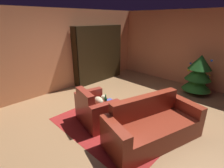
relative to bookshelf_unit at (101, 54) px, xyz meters
name	(u,v)px	position (x,y,z in m)	size (l,w,h in m)	color
ground_plane	(122,116)	(2.40, -1.47, -1.01)	(7.92, 7.92, 0.00)	#926B46
wall_back	(186,48)	(2.40, 1.86, 0.27)	(5.35, 0.06, 2.58)	#D07D50
wall_left	(62,51)	(-0.24, -1.47, 0.27)	(0.06, 6.72, 2.58)	#D07D50
area_rug	(112,125)	(2.50, -1.94, -1.01)	(2.54, 1.81, 0.01)	maroon
bookshelf_unit	(101,54)	(0.00, 0.00, 0.00)	(0.33, 2.09, 2.05)	black
armchair_red	(96,110)	(2.14, -2.11, -0.70)	(1.10, 0.89, 0.84)	maroon
couch_red	(152,127)	(3.40, -1.72, -0.72)	(1.31, 2.08, 0.85)	maroon
coffee_table	(113,108)	(2.42, -1.83, -0.63)	(0.60, 0.60, 0.43)	black
book_stack_on_table	(110,103)	(2.38, -1.88, -0.51)	(0.22, 0.18, 0.13)	#34854F
bottle_on_table	(106,102)	(2.34, -1.98, -0.47)	(0.07, 0.07, 0.30)	#1A562A
decorated_tree	(199,74)	(3.17, 1.22, -0.36)	(0.87, 0.87, 1.26)	brown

